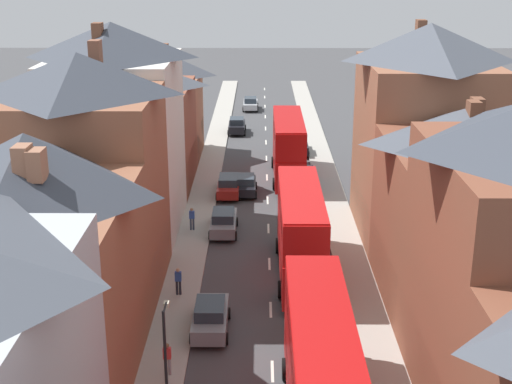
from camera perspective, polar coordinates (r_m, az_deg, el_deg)
The scene contains 19 objects.
pavement_left at distance 57.76m, azimuth -4.15°, elevation 0.06°, with size 2.20×104.00×0.14m, color #A8A399.
pavement_right at distance 57.86m, azimuth 5.97°, elevation 0.04°, with size 2.20×104.00×0.14m, color #A8A399.
centre_line_dashes at distance 55.71m, azimuth 0.93°, elevation -0.67°, with size 0.14×97.80×0.01m.
terrace_row_left at distance 39.26m, azimuth -13.82°, elevation -0.39°, with size 8.00×65.66×14.27m.
double_decker_bus_lead at distance 42.08m, azimuth 3.57°, elevation -3.16°, with size 2.74×10.80×5.30m.
double_decker_bus_mid_street at distance 29.27m, azimuth 5.09°, elevation -13.63°, with size 2.74×10.80×5.30m.
double_decker_bus_far_approaching at distance 60.35m, azimuth 2.60°, elevation 3.63°, with size 2.74×10.80×5.30m.
car_near_blue at distance 76.53m, azimuth -1.55°, elevation 5.34°, with size 1.90×4.03×1.69m.
car_near_silver at distance 88.21m, azimuth -0.45°, elevation 7.10°, with size 1.90×4.11×1.58m.
car_parked_left_a at distance 49.06m, azimuth -2.61°, elevation -2.38°, with size 1.90×4.29×1.67m.
car_parked_right_a at distance 68.70m, azimuth 3.42°, elevation 3.78°, with size 1.90×4.49×1.71m.
car_mid_black at distance 59.02m, azimuth 3.92°, elevation 1.22°, with size 1.90×4.10×1.58m.
car_parked_left_b at distance 36.78m, azimuth -3.67°, elevation -9.92°, with size 1.90×4.19×1.69m.
car_mid_white at distance 56.91m, azimuth -0.89°, elevation 0.59°, with size 1.90×3.88×1.57m.
car_far_grey at distance 56.71m, azimuth -2.21°, elevation 0.54°, with size 1.90×4.55×1.63m.
pedestrian_near_right at distance 33.29m, azimuth -7.12°, elevation -12.98°, with size 0.36×0.22×1.61m.
pedestrian_mid_left at distance 40.33m, azimuth -6.24°, elevation -7.00°, with size 0.36×0.22×1.61m.
pedestrian_mid_right at distance 49.37m, azimuth -5.15°, elevation -2.06°, with size 0.36×0.22×1.61m.
street_lamp at distance 28.81m, azimuth -7.21°, elevation -13.28°, with size 0.20×1.12×5.50m.
Camera 1 is at (-0.58, -16.59, 18.39)m, focal length 50.00 mm.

